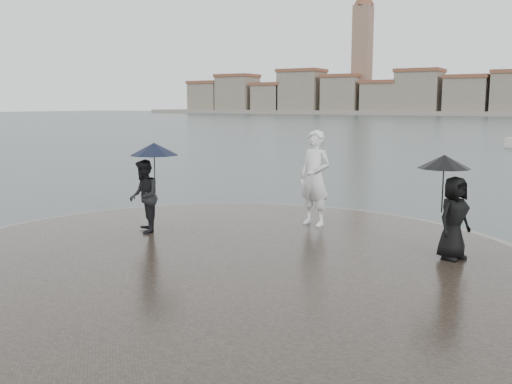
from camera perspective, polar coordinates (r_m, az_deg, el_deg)
The scene contains 6 objects.
ground at distance 8.50m, azimuth -17.08°, elevation -14.08°, with size 400.00×400.00×0.00m, color #2B3835.
kerb_ring at distance 10.96m, azimuth -3.46°, elevation -7.59°, with size 12.50×12.50×0.32m, color gray.
quay_tip at distance 10.95m, azimuth -3.46°, elevation -7.48°, with size 11.90×11.90×0.36m, color #2D261E.
statue at distance 13.66m, azimuth 5.91°, elevation 1.40°, with size 0.83×0.54×2.28m, color white.
visitor_left at distance 13.00m, azimuth -10.87°, elevation 0.90°, with size 1.30×1.16×2.04m.
visitor_right at distance 11.24m, azimuth 18.91°, elevation -0.86°, with size 1.13×1.05×1.95m.
Camera 1 is at (5.86, -5.23, 3.25)m, focal length 40.00 mm.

